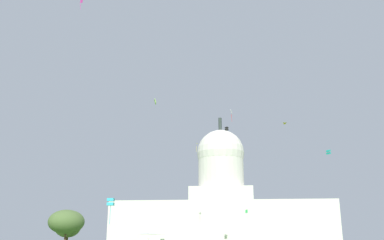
{
  "coord_description": "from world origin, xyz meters",
  "views": [
    {
      "loc": [
        6.25,
        -36.62,
        2.6
      ],
      "look_at": [
        -3.69,
        65.1,
        31.56
      ],
      "focal_mm": 39.35,
      "sensor_mm": 36.0,
      "label": 1
    }
  ],
  "objects_px": {
    "event_tent": "(151,238)",
    "tree_west_mid": "(68,226)",
    "kite_cyan_low": "(111,202)",
    "kite_black_high": "(227,129)",
    "kite_white_mid": "(231,113)",
    "kite_green_low": "(247,212)",
    "kite_yellow_high": "(196,145)",
    "kite_turquoise_mid": "(329,152)",
    "kite_magenta_high": "(81,1)",
    "kite_gold_mid": "(283,124)",
    "capitol_building": "(222,205)",
    "tree_west_far": "(66,222)",
    "kite_lime_mid": "(155,102)"
  },
  "relations": [
    {
      "from": "kite_yellow_high",
      "to": "kite_cyan_low",
      "type": "distance_m",
      "value": 112.26
    },
    {
      "from": "kite_magenta_high",
      "to": "kite_cyan_low",
      "type": "height_order",
      "value": "kite_magenta_high"
    },
    {
      "from": "kite_white_mid",
      "to": "kite_lime_mid",
      "type": "relative_size",
      "value": 3.11
    },
    {
      "from": "tree_west_far",
      "to": "kite_lime_mid",
      "type": "bearing_deg",
      "value": -50.44
    },
    {
      "from": "kite_turquoise_mid",
      "to": "kite_green_low",
      "type": "relative_size",
      "value": 0.32
    },
    {
      "from": "kite_gold_mid",
      "to": "kite_cyan_low",
      "type": "bearing_deg",
      "value": -61.45
    },
    {
      "from": "kite_white_mid",
      "to": "kite_green_low",
      "type": "relative_size",
      "value": 0.79
    },
    {
      "from": "tree_west_far",
      "to": "kite_magenta_high",
      "type": "height_order",
      "value": "kite_magenta_high"
    },
    {
      "from": "kite_magenta_high",
      "to": "kite_white_mid",
      "type": "distance_m",
      "value": 44.32
    },
    {
      "from": "tree_west_mid",
      "to": "kite_gold_mid",
      "type": "bearing_deg",
      "value": -22.33
    },
    {
      "from": "kite_gold_mid",
      "to": "kite_lime_mid",
      "type": "bearing_deg",
      "value": -59.9
    },
    {
      "from": "capitol_building",
      "to": "tree_west_mid",
      "type": "bearing_deg",
      "value": -111.55
    },
    {
      "from": "kite_yellow_high",
      "to": "kite_green_low",
      "type": "height_order",
      "value": "kite_yellow_high"
    },
    {
      "from": "tree_west_mid",
      "to": "kite_lime_mid",
      "type": "xyz_separation_m",
      "value": [
        33.39,
        -47.55,
        20.56
      ]
    },
    {
      "from": "tree_west_far",
      "to": "kite_black_high",
      "type": "relative_size",
      "value": 8.32
    },
    {
      "from": "kite_cyan_low",
      "to": "kite_turquoise_mid",
      "type": "bearing_deg",
      "value": -141.6
    },
    {
      "from": "kite_turquoise_mid",
      "to": "kite_gold_mid",
      "type": "xyz_separation_m",
      "value": [
        -12.6,
        -12.97,
        4.2
      ]
    },
    {
      "from": "capitol_building",
      "to": "tree_west_far",
      "type": "relative_size",
      "value": 9.35
    },
    {
      "from": "kite_green_low",
      "to": "kite_black_high",
      "type": "bearing_deg",
      "value": 140.65
    },
    {
      "from": "kite_lime_mid",
      "to": "kite_gold_mid",
      "type": "distance_m",
      "value": 34.57
    },
    {
      "from": "event_tent",
      "to": "tree_west_mid",
      "type": "distance_m",
      "value": 33.41
    },
    {
      "from": "tree_west_mid",
      "to": "kite_cyan_low",
      "type": "height_order",
      "value": "tree_west_mid"
    },
    {
      "from": "kite_green_low",
      "to": "kite_black_high",
      "type": "distance_m",
      "value": 36.09
    },
    {
      "from": "kite_white_mid",
      "to": "kite_green_low",
      "type": "bearing_deg",
      "value": 37.54
    },
    {
      "from": "kite_yellow_high",
      "to": "kite_black_high",
      "type": "relative_size",
      "value": 2.45
    },
    {
      "from": "capitol_building",
      "to": "kite_cyan_low",
      "type": "relative_size",
      "value": 27.68
    },
    {
      "from": "tree_west_mid",
      "to": "kite_turquoise_mid",
      "type": "bearing_deg",
      "value": -8.89
    },
    {
      "from": "kite_magenta_high",
      "to": "kite_black_high",
      "type": "distance_m",
      "value": 82.0
    },
    {
      "from": "tree_west_mid",
      "to": "kite_magenta_high",
      "type": "distance_m",
      "value": 62.54
    },
    {
      "from": "tree_west_mid",
      "to": "kite_turquoise_mid",
      "type": "relative_size",
      "value": 6.93
    },
    {
      "from": "kite_magenta_high",
      "to": "kite_yellow_high",
      "type": "bearing_deg",
      "value": -59.71
    },
    {
      "from": "capitol_building",
      "to": "event_tent",
      "type": "relative_size",
      "value": 15.75
    },
    {
      "from": "capitol_building",
      "to": "event_tent",
      "type": "xyz_separation_m",
      "value": [
        -13.12,
        -121.78,
        -16.6
      ]
    },
    {
      "from": "kite_turquoise_mid",
      "to": "kite_black_high",
      "type": "height_order",
      "value": "kite_black_high"
    },
    {
      "from": "event_tent",
      "to": "kite_gold_mid",
      "type": "distance_m",
      "value": 40.4
    },
    {
      "from": "tree_west_mid",
      "to": "kite_turquoise_mid",
      "type": "distance_m",
      "value": 74.43
    },
    {
      "from": "kite_black_high",
      "to": "tree_west_far",
      "type": "bearing_deg",
      "value": 164.5
    },
    {
      "from": "kite_yellow_high",
      "to": "tree_west_mid",
      "type": "bearing_deg",
      "value": -11.2
    },
    {
      "from": "event_tent",
      "to": "kite_yellow_high",
      "type": "distance_m",
      "value": 83.48
    },
    {
      "from": "kite_magenta_high",
      "to": "kite_cyan_low",
      "type": "bearing_deg",
      "value": 173.28
    },
    {
      "from": "kite_yellow_high",
      "to": "event_tent",
      "type": "bearing_deg",
      "value": 15.38
    },
    {
      "from": "capitol_building",
      "to": "kite_yellow_high",
      "type": "height_order",
      "value": "capitol_building"
    },
    {
      "from": "kite_cyan_low",
      "to": "kite_black_high",
      "type": "bearing_deg",
      "value": -105.28
    },
    {
      "from": "event_tent",
      "to": "kite_lime_mid",
      "type": "relative_size",
      "value": 7.0
    },
    {
      "from": "tree_west_mid",
      "to": "kite_white_mid",
      "type": "xyz_separation_m",
      "value": [
        47.07,
        -18.73,
        26.67
      ]
    },
    {
      "from": "tree_west_far",
      "to": "kite_green_low",
      "type": "distance_m",
      "value": 84.42
    },
    {
      "from": "kite_black_high",
      "to": "kite_magenta_high",
      "type": "bearing_deg",
      "value": 179.5
    },
    {
      "from": "event_tent",
      "to": "tree_west_mid",
      "type": "height_order",
      "value": "tree_west_mid"
    },
    {
      "from": "kite_magenta_high",
      "to": "kite_lime_mid",
      "type": "xyz_separation_m",
      "value": [
        20.22,
        -11.85,
        -29.07
      ]
    },
    {
      "from": "kite_yellow_high",
      "to": "kite_green_low",
      "type": "distance_m",
      "value": 34.88
    }
  ]
}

